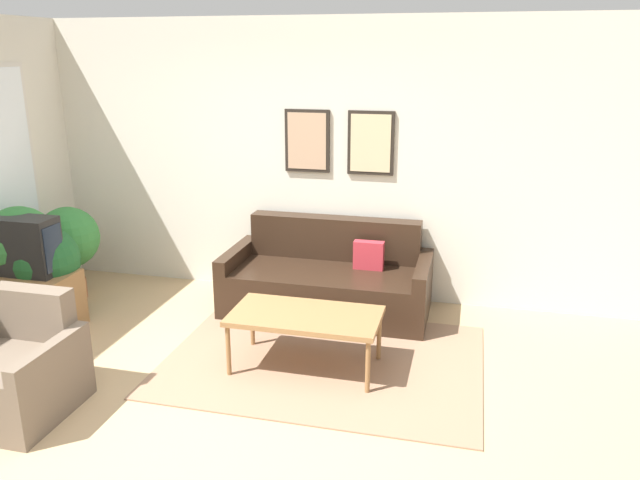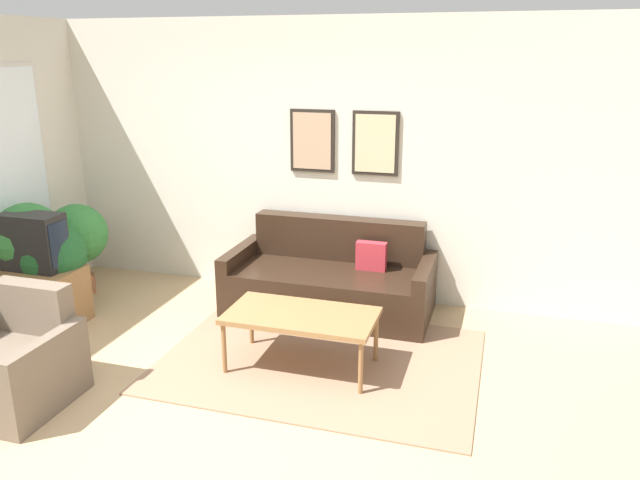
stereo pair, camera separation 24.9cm
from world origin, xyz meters
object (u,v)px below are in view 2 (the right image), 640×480
object	(u,v)px
armchair	(12,366)
potted_plant_tall	(29,241)
coffee_table	(301,318)
tv	(33,242)
couch	(331,281)

from	to	relation	value
armchair	potted_plant_tall	bearing A→B (deg)	111.75
coffee_table	tv	xyz separation A→B (m)	(-2.53, 0.13, 0.35)
couch	tv	bearing A→B (deg)	-156.88
potted_plant_tall	armchair	bearing A→B (deg)	-54.62
coffee_table	tv	size ratio (longest dim) A/B	2.09
couch	coffee_table	xyz separation A→B (m)	(0.09, -1.17, 0.13)
coffee_table	couch	bearing A→B (deg)	94.60
couch	armchair	xyz separation A→B (m)	(-1.68, -2.22, -0.01)
couch	potted_plant_tall	world-z (taller)	potted_plant_tall
couch	potted_plant_tall	xyz separation A→B (m)	(-2.64, -0.87, 0.42)
armchair	potted_plant_tall	distance (m)	1.71
coffee_table	potted_plant_tall	distance (m)	2.76
potted_plant_tall	coffee_table	bearing A→B (deg)	-6.12
couch	potted_plant_tall	bearing A→B (deg)	-161.66
couch	coffee_table	bearing A→B (deg)	-85.40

